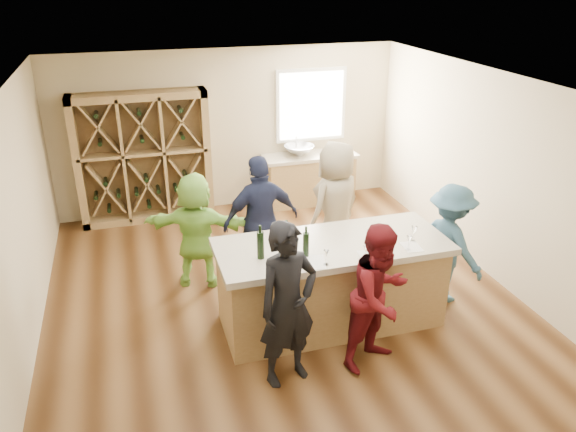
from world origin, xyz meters
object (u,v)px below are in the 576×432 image
object	(u,v)px
wine_rack	(144,158)
wine_bottle_a	(260,245)
tasting_counter_base	(331,286)
person_server	(449,244)
wine_bottle_d	(306,245)
person_far_right	(336,206)
wine_bottle_c	(286,240)
sink	(299,150)
person_near_left	(288,305)
wine_bottle_b	(282,247)
person_far_left	(196,230)
person_near_right	(380,297)
person_far_mid	(261,220)

from	to	relation	value
wine_rack	wine_bottle_a	bearing A→B (deg)	-75.29
tasting_counter_base	person_server	xyz separation A→B (m)	(1.62, 0.08, 0.30)
wine_bottle_d	person_far_right	world-z (taller)	person_far_right
wine_bottle_c	wine_rack	bearing A→B (deg)	109.09
sink	tasting_counter_base	bearing A→B (deg)	-101.76
sink	person_near_left	world-z (taller)	person_near_left
wine_bottle_b	person_far_left	xyz separation A→B (m)	(-0.73, 1.60, -0.42)
wine_bottle_a	wine_bottle_c	xyz separation A→B (m)	(0.31, 0.05, -0.00)
wine_rack	wine_bottle_a	world-z (taller)	wine_rack
wine_bottle_c	person_near_right	world-z (taller)	person_near_right
person_server	person_far_mid	distance (m)	2.46
tasting_counter_base	wine_bottle_a	bearing A→B (deg)	-172.54
wine_rack	wine_bottle_a	size ratio (longest dim) A/B	6.94
wine_bottle_c	person_server	distance (m)	2.24
tasting_counter_base	person_near_right	size ratio (longest dim) A/B	1.57
wine_bottle_c	person_near_right	xyz separation A→B (m)	(0.80, -0.79, -0.41)
wine_bottle_c	person_far_mid	distance (m)	1.35
wine_bottle_b	wine_bottle_c	bearing A→B (deg)	55.05
person_near_left	person_near_right	world-z (taller)	person_near_left
wine_rack	person_near_right	xyz separation A→B (m)	(2.14, -4.66, -0.27)
tasting_counter_base	wine_bottle_b	distance (m)	1.01
wine_bottle_a	person_near_left	distance (m)	0.81
wine_rack	wine_bottle_b	world-z (taller)	wine_rack
wine_bottle_b	person_near_right	world-z (taller)	person_near_right
sink	tasting_counter_base	xyz separation A→B (m)	(-0.78, -3.74, -0.51)
person_near_left	sink	bearing A→B (deg)	55.86
person_far_left	wine_bottle_d	bearing A→B (deg)	141.69
wine_bottle_c	person_server	xyz separation A→B (m)	(2.20, 0.14, -0.44)
wine_bottle_d	person_far_right	distance (m)	1.87
tasting_counter_base	wine_rack	bearing A→B (deg)	116.75
wine_bottle_c	person_near_left	distance (m)	0.87
person_near_right	tasting_counter_base	bearing A→B (deg)	79.18
wine_bottle_c	person_server	size ratio (longest dim) A/B	0.20
sink	person_far_right	distance (m)	2.39
wine_bottle_a	person_far_left	distance (m)	1.65
sink	person_far_left	size ratio (longest dim) A/B	0.34
sink	person_server	size ratio (longest dim) A/B	0.34
wine_rack	wine_bottle_c	xyz separation A→B (m)	(1.34, -3.88, 0.14)
tasting_counter_base	wine_bottle_c	xyz separation A→B (m)	(-0.58, -0.07, 0.74)
wine_bottle_b	person_near_left	distance (m)	0.72
wine_bottle_d	person_far_mid	size ratio (longest dim) A/B	0.16
tasting_counter_base	person_near_left	bearing A→B (deg)	-133.27
sink	person_near_left	xyz separation A→B (m)	(-1.57, -4.58, -0.11)
wine_bottle_c	person_far_right	world-z (taller)	person_far_right
wine_bottle_d	wine_rack	bearing A→B (deg)	110.74
sink	wine_bottle_a	distance (m)	4.21
person_far_left	person_near_right	bearing A→B (deg)	145.49
wine_rack	wine_bottle_d	size ratio (longest dim) A/B	7.85
person_server	person_far_mid	size ratio (longest dim) A/B	0.88
wine_bottle_a	wine_bottle_d	bearing A→B (deg)	-10.80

